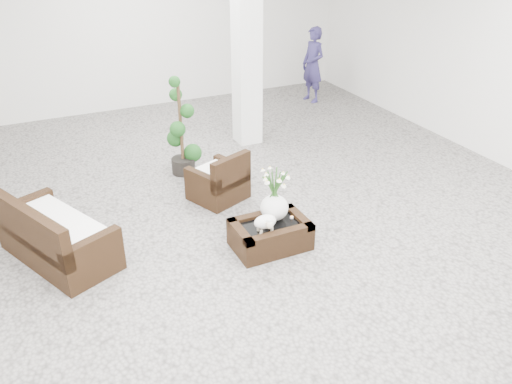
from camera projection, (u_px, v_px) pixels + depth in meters
name	position (u px, v px, depth m)	size (l,w,h in m)	color
ground	(253.00, 231.00, 6.74)	(11.00, 11.00, 0.00)	gray
column	(247.00, 41.00, 8.61)	(0.40, 0.40, 3.50)	white
coffee_table	(270.00, 236.00, 6.36)	(0.90, 0.60, 0.31)	black
sheep_figurine	(265.00, 223.00, 6.11)	(0.28, 0.23, 0.21)	white
planter_narcissus	(275.00, 190.00, 6.22)	(0.44, 0.44, 0.80)	white
tealight	(292.00, 217.00, 6.41)	(0.04, 0.04, 0.03)	white
armchair	(217.00, 175.00, 7.36)	(0.68, 0.65, 0.72)	black
loveseat	(56.00, 228.00, 6.04)	(1.51, 0.73, 0.81)	black
topiary	(181.00, 127.00, 7.91)	(0.41, 0.41, 1.52)	#154114
shopper	(313.00, 65.00, 11.07)	(0.57, 0.37, 1.56)	navy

